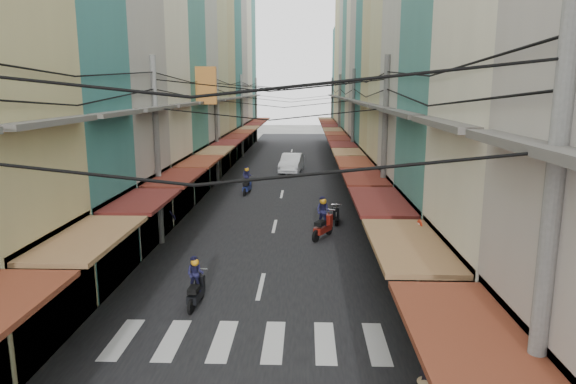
% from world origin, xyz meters
% --- Properties ---
extents(ground, '(160.00, 160.00, 0.00)m').
position_xyz_m(ground, '(0.00, 0.00, 0.00)').
color(ground, '#60605C').
rests_on(ground, ground).
extents(road, '(10.00, 80.00, 0.02)m').
position_xyz_m(road, '(0.00, 20.00, 0.01)').
color(road, black).
rests_on(road, ground).
extents(sidewalk_left, '(3.00, 80.00, 0.06)m').
position_xyz_m(sidewalk_left, '(-6.50, 20.00, 0.03)').
color(sidewalk_left, gray).
rests_on(sidewalk_left, ground).
extents(sidewalk_right, '(3.00, 80.00, 0.06)m').
position_xyz_m(sidewalk_right, '(6.50, 20.00, 0.03)').
color(sidewalk_right, gray).
rests_on(sidewalk_right, ground).
extents(crosswalk, '(7.55, 2.40, 0.01)m').
position_xyz_m(crosswalk, '(-0.00, -6.00, 0.03)').
color(crosswalk, silver).
rests_on(crosswalk, ground).
extents(building_row_left, '(7.80, 67.67, 23.70)m').
position_xyz_m(building_row_left, '(-7.92, 16.56, 9.78)').
color(building_row_left, beige).
rests_on(building_row_left, ground).
extents(building_row_right, '(7.80, 68.98, 22.59)m').
position_xyz_m(building_row_right, '(7.92, 16.45, 9.41)').
color(building_row_right, teal).
rests_on(building_row_right, ground).
extents(utility_poles, '(10.20, 66.13, 8.20)m').
position_xyz_m(utility_poles, '(0.00, 15.01, 6.59)').
color(utility_poles, gray).
rests_on(utility_poles, ground).
extents(white_car, '(5.56, 2.67, 1.89)m').
position_xyz_m(white_car, '(0.38, 23.30, 0.00)').
color(white_car, silver).
rests_on(white_car, ground).
extents(bicycle, '(1.56, 0.83, 1.02)m').
position_xyz_m(bicycle, '(7.26, 1.93, 0.00)').
color(bicycle, black).
rests_on(bicycle, ground).
extents(moving_scooters, '(5.84, 19.43, 1.96)m').
position_xyz_m(moving_scooters, '(0.16, 5.78, 0.55)').
color(moving_scooters, black).
rests_on(moving_scooters, ground).
extents(parked_scooters, '(12.88, 15.18, 0.97)m').
position_xyz_m(parked_scooters, '(3.63, -4.16, 0.48)').
color(parked_scooters, black).
rests_on(parked_scooters, ground).
extents(pedestrians, '(11.14, 22.10, 2.21)m').
position_xyz_m(pedestrians, '(-4.35, 1.07, 1.06)').
color(pedestrians, black).
rests_on(pedestrians, ground).
extents(market_umbrella, '(2.41, 2.41, 2.54)m').
position_xyz_m(market_umbrella, '(6.51, -4.62, 2.24)').
color(market_umbrella, '#B2B2B7').
rests_on(market_umbrella, ground).
extents(traffic_sign, '(0.10, 0.70, 3.18)m').
position_xyz_m(traffic_sign, '(4.78, -4.77, 2.35)').
color(traffic_sign, gray).
rests_on(traffic_sign, ground).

